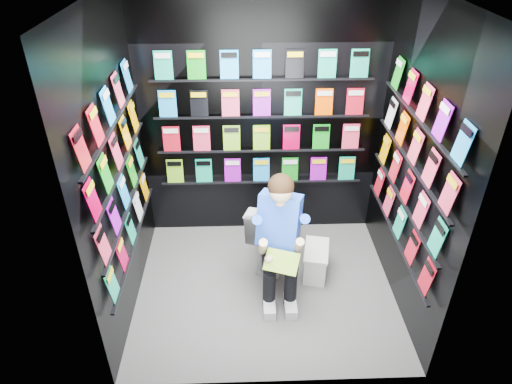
{
  "coord_description": "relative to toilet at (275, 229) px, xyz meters",
  "views": [
    {
      "loc": [
        -0.19,
        -3.17,
        3.12
      ],
      "look_at": [
        -0.08,
        0.15,
        1.0
      ],
      "focal_mm": 32.0,
      "sensor_mm": 36.0,
      "label": 1
    }
  ],
  "objects": [
    {
      "name": "longbox",
      "position": [
        0.38,
        -0.25,
        -0.23
      ],
      "size": [
        0.28,
        0.41,
        0.28
      ],
      "primitive_type": "cube",
      "rotation": [
        0.0,
        0.0,
        -0.2
      ],
      "color": "silver",
      "rests_on": "floor"
    },
    {
      "name": "wall_right",
      "position": [
        1.08,
        -0.44,
        0.93
      ],
      "size": [
        0.04,
        2.0,
        2.6
      ],
      "primitive_type": "cube",
      "color": "black",
      "rests_on": "floor"
    },
    {
      "name": "held_comic",
      "position": [
        0.0,
        -0.73,
        0.21
      ],
      "size": [
        0.32,
        0.25,
        0.12
      ],
      "primitive_type": "cube",
      "rotation": [
        -0.96,
        0.0,
        -0.34
      ],
      "color": "#17971C",
      "rests_on": "reader"
    },
    {
      "name": "floor",
      "position": [
        -0.12,
        -0.44,
        -0.37
      ],
      "size": [
        2.4,
        2.4,
        0.0
      ],
      "primitive_type": "plane",
      "color": "#565553",
      "rests_on": "ground"
    },
    {
      "name": "comics_left",
      "position": [
        -1.29,
        -0.44,
        0.94
      ],
      "size": [
        0.06,
        1.7,
        1.37
      ],
      "primitive_type": null,
      "color": "red",
      "rests_on": "wall_left"
    },
    {
      "name": "comics_right",
      "position": [
        1.05,
        -0.44,
        0.94
      ],
      "size": [
        0.06,
        1.7,
        1.37
      ],
      "primitive_type": null,
      "color": "red",
      "rests_on": "wall_right"
    },
    {
      "name": "wall_front",
      "position": [
        -0.12,
        -1.44,
        0.93
      ],
      "size": [
        2.4,
        0.04,
        2.6
      ],
      "primitive_type": "cube",
      "color": "black",
      "rests_on": "floor"
    },
    {
      "name": "longbox_lid",
      "position": [
        0.38,
        -0.25,
        -0.07
      ],
      "size": [
        0.3,
        0.43,
        0.03
      ],
      "primitive_type": "cube",
      "rotation": [
        0.0,
        0.0,
        -0.2
      ],
      "color": "silver",
      "rests_on": "longbox"
    },
    {
      "name": "wall_back",
      "position": [
        -0.12,
        0.56,
        0.93
      ],
      "size": [
        2.4,
        0.04,
        2.6
      ],
      "primitive_type": "cube",
      "color": "black",
      "rests_on": "floor"
    },
    {
      "name": "comics_back",
      "position": [
        -0.12,
        0.53,
        0.94
      ],
      "size": [
        2.1,
        0.06,
        1.37
      ],
      "primitive_type": null,
      "color": "red",
      "rests_on": "wall_back"
    },
    {
      "name": "toilet",
      "position": [
        0.0,
        0.0,
        0.0
      ],
      "size": [
        0.65,
        0.85,
        0.73
      ],
      "primitive_type": "imported",
      "rotation": [
        0.0,
        0.0,
        2.8
      ],
      "color": "silver",
      "rests_on": "floor"
    },
    {
      "name": "reader",
      "position": [
        0.0,
        -0.38,
        0.39
      ],
      "size": [
        0.71,
        0.85,
        1.33
      ],
      "primitive_type": null,
      "rotation": [
        0.0,
        0.0,
        -0.34
      ],
      "color": "blue",
      "rests_on": "toilet"
    },
    {
      "name": "wall_left",
      "position": [
        -1.32,
        -0.44,
        0.93
      ],
      "size": [
        0.04,
        2.0,
        2.6
      ],
      "primitive_type": "cube",
      "color": "black",
      "rests_on": "floor"
    }
  ]
}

